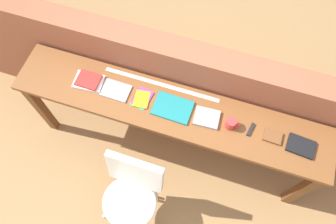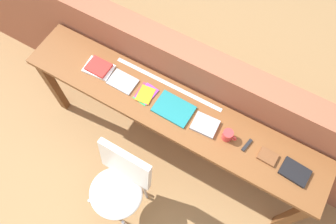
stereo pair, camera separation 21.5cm
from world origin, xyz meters
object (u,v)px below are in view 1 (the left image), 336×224
book_stack_leftmost (89,81)px  book_repair_rightmost (301,146)px  chair_white_moulded (132,192)px  multitool_folded (251,129)px  book_open_centre (173,108)px  leather_journal_brown (273,136)px  mug (231,123)px  magazine_cycling (116,90)px  pamphlet_pile_colourful (142,98)px

book_stack_leftmost → book_repair_rightmost: (1.67, -0.02, -0.01)m
chair_white_moulded → multitool_folded: (0.73, 0.65, 0.36)m
book_open_centre → leather_journal_brown: (0.76, 0.00, 0.00)m
mug → chair_white_moulded: bearing=-132.6°
book_stack_leftmost → magazine_cycling: size_ratio=1.10×
chair_white_moulded → magazine_cycling: (-0.34, 0.64, 0.36)m
pamphlet_pile_colourful → mug: size_ratio=1.69×
leather_journal_brown → multitool_folded: bearing=180.0°
book_stack_leftmost → multitool_folded: book_stack_leftmost is taller
magazine_cycling → book_open_centre: bearing=0.0°
book_open_centre → multitool_folded: size_ratio=2.64×
magazine_cycling → book_repair_rightmost: 1.44m
chair_white_moulded → multitool_folded: multitool_folded is taller
magazine_cycling → mug: 0.92m
magazine_cycling → book_open_centre: 0.47m
chair_white_moulded → pamphlet_pile_colourful: size_ratio=4.81×
book_stack_leftmost → mug: 1.15m
mug → book_stack_leftmost: bearing=179.1°
mug → multitool_folded: size_ratio=1.00×
book_stack_leftmost → book_repair_rightmost: bearing=-0.7°
chair_white_moulded → leather_journal_brown: size_ratio=6.86×
multitool_folded → book_repair_rightmost: bearing=-2.6°
multitool_folded → leather_journal_brown: 0.16m
leather_journal_brown → chair_white_moulded: bearing=-142.2°
chair_white_moulded → magazine_cycling: size_ratio=4.10×
chair_white_moulded → pamphlet_pile_colourful: 0.75m
chair_white_moulded → pamphlet_pile_colourful: (-0.12, 0.64, 0.36)m
pamphlet_pile_colourful → mug: bearing=-0.9°
book_open_centre → multitool_folded: book_open_centre is taller
pamphlet_pile_colourful → chair_white_moulded: bearing=-79.1°
magazine_cycling → chair_white_moulded: bearing=-61.5°
book_open_centre → leather_journal_brown: bearing=1.9°
book_open_centre → book_repair_rightmost: 0.97m
chair_white_moulded → book_open_centre: size_ratio=3.07×
pamphlet_pile_colourful → book_open_centre: size_ratio=0.64×
magazine_cycling → leather_journal_brown: size_ratio=1.67×
multitool_folded → mug: bearing=-174.0°
book_stack_leftmost → book_open_centre: size_ratio=0.82×
chair_white_moulded → magazine_cycling: bearing=117.7°
book_stack_leftmost → mug: bearing=-0.9°
book_stack_leftmost → pamphlet_pile_colourful: bearing=-0.9°
book_stack_leftmost → book_repair_rightmost: book_stack_leftmost is taller
chair_white_moulded → book_open_centre: (0.13, 0.64, 0.36)m
book_stack_leftmost → multitool_folded: (1.30, -0.00, -0.01)m
leather_journal_brown → pamphlet_pile_colourful: bearing=-177.9°
book_stack_leftmost → book_open_centre: 0.70m
chair_white_moulded → mug: size_ratio=8.10×
multitool_folded → book_repair_rightmost: 0.37m
multitool_folded → book_open_centre: bearing=-179.0°
book_open_centre → book_repair_rightmost: bearing=1.2°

